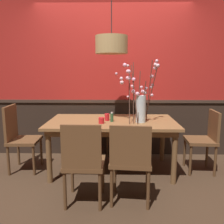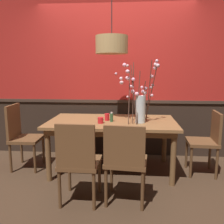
% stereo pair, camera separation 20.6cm
% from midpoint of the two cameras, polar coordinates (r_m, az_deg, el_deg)
% --- Properties ---
extents(ground_plane, '(24.00, 24.00, 0.00)m').
position_cam_midpoint_polar(ground_plane, '(3.63, 1.67, -13.58)').
color(ground_plane, '#422D1E').
extents(back_wall, '(5.02, 0.14, 2.66)m').
position_cam_midpoint_polar(back_wall, '(4.08, 2.34, 8.17)').
color(back_wall, '#2D2119').
rests_on(back_wall, ground).
extents(dining_table, '(1.78, 0.99, 0.74)m').
position_cam_midpoint_polar(dining_table, '(3.42, 1.73, -3.35)').
color(dining_table, olive).
rests_on(dining_table, ground).
extents(chair_head_west_end, '(0.43, 0.45, 0.95)m').
position_cam_midpoint_polar(chair_head_west_end, '(3.76, -19.21, -4.84)').
color(chair_head_west_end, brown).
rests_on(chair_head_west_end, ground).
extents(chair_head_east_end, '(0.41, 0.43, 0.89)m').
position_cam_midpoint_polar(chair_head_east_end, '(3.64, 23.12, -5.88)').
color(chair_head_east_end, brown).
rests_on(chair_head_east_end, ground).
extents(chair_near_side_right, '(0.48, 0.44, 0.90)m').
position_cam_midpoint_polar(chair_near_side_right, '(2.61, 5.49, -11.02)').
color(chair_near_side_right, brown).
rests_on(chair_near_side_right, ground).
extents(chair_far_side_left, '(0.44, 0.43, 0.92)m').
position_cam_midpoint_polar(chair_far_side_left, '(4.33, -0.88, -2.41)').
color(chair_far_side_left, brown).
rests_on(chair_far_side_left, ground).
extents(chair_near_side_left, '(0.43, 0.45, 0.92)m').
position_cam_midpoint_polar(chair_near_side_left, '(2.62, -5.67, -11.11)').
color(chair_near_side_left, brown).
rests_on(chair_near_side_left, ground).
extents(vase_with_blossoms, '(0.59, 0.34, 0.84)m').
position_cam_midpoint_polar(vase_with_blossoms, '(3.27, 8.43, 2.28)').
color(vase_with_blossoms, silver).
rests_on(vase_with_blossoms, dining_table).
extents(candle_holder_nearer_center, '(0.08, 0.08, 0.08)m').
position_cam_midpoint_polar(candle_holder_nearer_center, '(3.22, -0.89, -1.98)').
color(candle_holder_nearer_center, red).
rests_on(candle_holder_nearer_center, dining_table).
extents(candle_holder_nearer_edge, '(0.07, 0.07, 0.10)m').
position_cam_midpoint_polar(candle_holder_nearer_edge, '(3.40, 0.56, -1.19)').
color(candle_holder_nearer_edge, red).
rests_on(candle_holder_nearer_edge, dining_table).
extents(condiment_bottle, '(0.04, 0.04, 0.13)m').
position_cam_midpoint_polar(condiment_bottle, '(3.32, 1.67, -1.23)').
color(condiment_bottle, '#2D5633').
rests_on(condiment_bottle, dining_table).
extents(pendant_lamp, '(0.44, 0.44, 1.00)m').
position_cam_midpoint_polar(pendant_lamp, '(3.40, 1.74, 15.62)').
color(pendant_lamp, tan).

